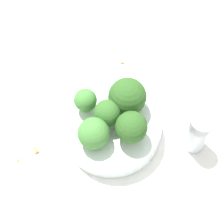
% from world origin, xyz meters
% --- Properties ---
extents(ground_plane, '(3.00, 3.00, 0.00)m').
position_xyz_m(ground_plane, '(0.00, 0.00, 0.00)').
color(ground_plane, white).
extents(bowl, '(0.16, 0.16, 0.04)m').
position_xyz_m(bowl, '(0.00, 0.00, 0.02)').
color(bowl, silver).
rests_on(bowl, ground_plane).
extents(broccoli_floret_0, '(0.04, 0.04, 0.05)m').
position_xyz_m(broccoli_floret_0, '(-0.01, 0.00, 0.07)').
color(broccoli_floret_0, '#8EB770').
rests_on(broccoli_floret_0, bowl).
extents(broccoli_floret_1, '(0.06, 0.06, 0.06)m').
position_xyz_m(broccoli_floret_1, '(0.02, 0.03, 0.07)').
color(broccoli_floret_1, '#84AD66').
rests_on(broccoli_floret_1, bowl).
extents(broccoli_floret_2, '(0.05, 0.05, 0.05)m').
position_xyz_m(broccoli_floret_2, '(-0.03, -0.03, 0.07)').
color(broccoli_floret_2, '#84AD66').
rests_on(broccoli_floret_2, bowl).
extents(broccoli_floret_3, '(0.04, 0.04, 0.04)m').
position_xyz_m(broccoli_floret_3, '(-0.04, 0.03, 0.07)').
color(broccoli_floret_3, '#84AD66').
rests_on(broccoli_floret_3, bowl).
extents(broccoli_floret_4, '(0.05, 0.05, 0.06)m').
position_xyz_m(broccoli_floret_4, '(0.03, -0.03, 0.07)').
color(broccoli_floret_4, '#8EB770').
rests_on(broccoli_floret_4, bowl).
extents(pepper_shaker, '(0.04, 0.04, 0.08)m').
position_xyz_m(pepper_shaker, '(0.13, -0.02, 0.04)').
color(pepper_shaker, '#B2B7BC').
rests_on(pepper_shaker, ground_plane).
extents(almond_crumb_0, '(0.01, 0.01, 0.01)m').
position_xyz_m(almond_crumb_0, '(-0.12, -0.03, 0.00)').
color(almond_crumb_0, olive).
rests_on(almond_crumb_0, ground_plane).
extents(almond_crumb_1, '(0.01, 0.00, 0.01)m').
position_xyz_m(almond_crumb_1, '(0.02, 0.15, 0.00)').
color(almond_crumb_1, olive).
rests_on(almond_crumb_1, ground_plane).
extents(almond_crumb_2, '(0.01, 0.01, 0.01)m').
position_xyz_m(almond_crumb_2, '(-0.15, -0.04, 0.00)').
color(almond_crumb_2, '#AD7F4C').
rests_on(almond_crumb_2, ground_plane).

